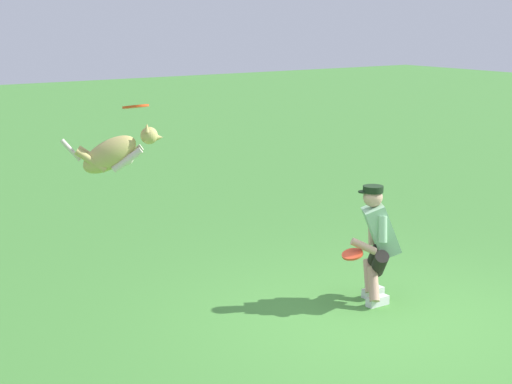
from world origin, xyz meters
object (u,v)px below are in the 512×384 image
person (377,240)px  frisbee_flying (136,106)px  frisbee_held (353,254)px  dog (115,153)px

person → frisbee_flying: (2.37, -0.94, 1.51)m
person → frisbee_flying: 2.97m
frisbee_flying → frisbee_held: 2.73m
frisbee_flying → dog: bearing=-14.0°
person → frisbee_flying: frisbee_flying is taller
person → dog: (2.59, -1.00, 1.06)m
frisbee_flying → person: bearing=158.4°
dog → frisbee_flying: (-0.22, 0.05, 0.45)m
frisbee_held → frisbee_flying: bearing=-26.2°
dog → frisbee_flying: bearing=14.6°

